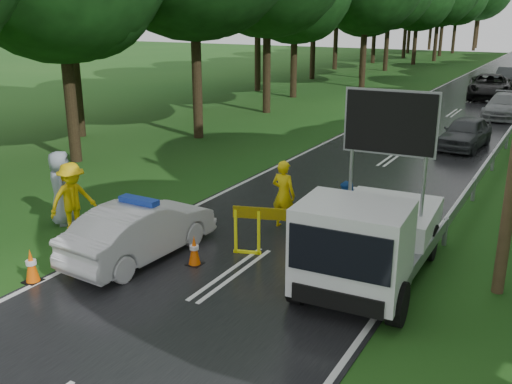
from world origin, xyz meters
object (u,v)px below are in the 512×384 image
Objects in this scene: work_truck at (368,237)px; queue_car_second at (504,106)px; police_sedan at (141,231)px; queue_car_fourth at (507,76)px; queue_car_third at (490,86)px; officer at (284,195)px; barrier at (294,222)px; civilian at (347,212)px; queue_car_first at (466,133)px.

work_truck is 22.79m from queue_car_second.
police_sedan is 40.57m from queue_car_fourth.
work_truck is 0.88× the size of queue_car_third.
queue_car_second is (2.92, 20.71, -0.27)m from officer.
queue_car_third is at bearing 90.19° from work_truck.
barrier is 2.00m from officer.
work_truck reaches higher than civilian.
police_sedan is 5.20m from work_truck.
queue_car_first is 8.57m from queue_car_second.
queue_car_second is 0.78× the size of queue_car_third.
queue_car_second is at bearing -93.73° from officer.
officer reaches higher than queue_car_fourth.
queue_car_second is (0.47, 8.56, -0.01)m from queue_car_first.
civilian is at bearing -92.65° from queue_car_second.
police_sedan is 24.58m from queue_car_second.
police_sedan is 1.06× the size of queue_car_first.
barrier is 1.70m from civilian.
queue_car_third reaches higher than queue_car_fourth.
queue_car_fourth is at bearing 98.03° from queue_car_first.
police_sedan is 1.03× the size of queue_car_fourth.
queue_car_first reaches higher than barrier.
police_sedan is at bearing -134.67° from civilian.
queue_car_third is at bearing 71.95° from barrier.
queue_car_first is at bearing 91.88° from civilian.
queue_car_second is at bearing 91.83° from queue_car_first.
police_sedan is at bearing -168.98° from work_truck.
civilian is at bearing -136.53° from police_sedan.
queue_car_third is 9.08m from queue_car_fourth.
barrier is 29.65m from queue_car_third.
civilian is at bearing 118.05° from work_truck.
queue_car_third reaches higher than police_sedan.
civilian is (3.82, 3.26, 0.12)m from police_sedan.
queue_car_fourth is (1.12, 37.08, -0.27)m from officer.
civilian reaches higher than barrier.
police_sedan is 2.21× the size of officer.
queue_car_third reaches higher than civilian.
queue_car_fourth is (0.00, 9.08, -0.14)m from queue_car_third.
officer is at bearing 142.04° from work_truck.
queue_car_third is 1.44× the size of queue_car_fourth.
civilian is at bearing -179.25° from officer.
work_truck is at bearing -30.69° from barrier.
queue_car_first is at bearing -92.72° from queue_car_third.
work_truck is 2.72× the size of officer.
civilian is at bearing -86.49° from queue_car_fourth.
queue_car_first is 0.97× the size of queue_car_fourth.
officer is 37.09m from queue_car_fourth.
work_truck is 1.26× the size of queue_car_fourth.
barrier is at bearing 128.39° from officer.
queue_car_first is at bearing 66.45° from barrier.
work_truck is at bearing -162.60° from police_sedan.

